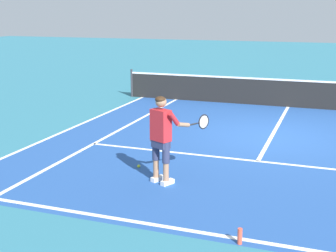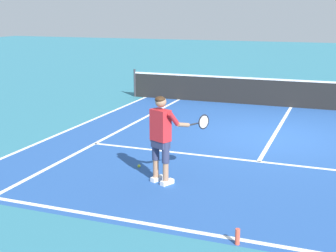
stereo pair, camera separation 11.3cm
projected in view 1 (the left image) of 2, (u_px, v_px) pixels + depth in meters
ground_plane at (271, 137)px, 12.36m from camera, size 80.00×80.00×0.00m
court_inner_surface at (267, 145)px, 11.55m from camera, size 10.98×10.53×0.00m
line_baseline at (217, 235)px, 6.93m from camera, size 10.98×0.10×0.01m
line_service at (258, 161)px, 10.33m from camera, size 8.23×0.10×0.01m
line_centre_service at (276, 128)px, 13.25m from camera, size 0.10×6.40×0.01m
line_singles_left at (117, 131)px, 12.91m from camera, size 0.10×10.13×0.01m
line_doubles_left at (74, 127)px, 13.37m from camera, size 0.10×10.13×0.01m
tennis_net at (289, 93)px, 16.05m from camera, size 11.96×0.08×1.07m
tennis_player at (162, 134)px, 8.80m from camera, size 1.00×0.95×1.71m
tennis_ball_near_feet at (139, 166)px, 9.91m from camera, size 0.07×0.07×0.07m
water_bottle at (240, 236)px, 6.64m from camera, size 0.07×0.07×0.24m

